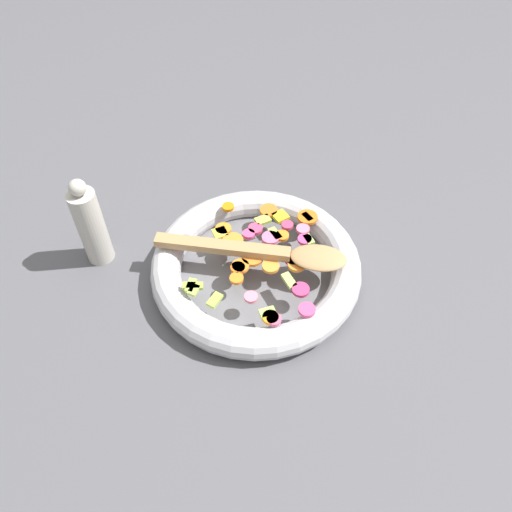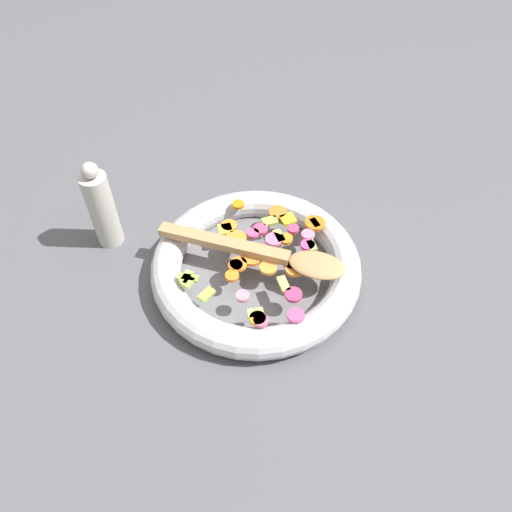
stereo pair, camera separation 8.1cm
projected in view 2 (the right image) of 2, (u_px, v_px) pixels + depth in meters
name	position (u px, v px, depth m)	size (l,w,h in m)	color
ground_plane	(256.00, 275.00, 0.85)	(4.00, 4.00, 0.00)	#4C4C51
skillet	(256.00, 267.00, 0.83)	(0.35, 0.35, 0.05)	slate
chopped_vegetables	(264.00, 253.00, 0.81)	(0.28, 0.27, 0.01)	orange
wooden_spoon	(270.00, 254.00, 0.80)	(0.22, 0.27, 0.01)	#A87F51
pepper_mill	(102.00, 208.00, 0.85)	(0.05, 0.05, 0.17)	#B2ADA3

